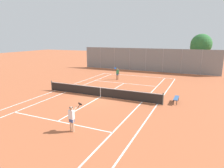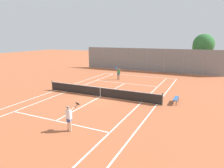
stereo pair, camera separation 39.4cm
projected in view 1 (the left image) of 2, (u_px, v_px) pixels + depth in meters
ground_plane at (101, 97)px, 19.35m from camera, size 120.00×120.00×0.00m
court_line_markings at (101, 97)px, 19.35m from camera, size 11.10×23.90×0.01m
tennis_net at (100, 92)px, 19.24m from camera, size 12.00×0.10×1.07m
player_near_side at (72, 117)px, 11.99m from camera, size 0.73×0.72×1.77m
player_far_left at (117, 73)px, 26.97m from camera, size 0.47×0.87×1.77m
loose_tennis_ball_0 at (101, 76)px, 29.89m from camera, size 0.07×0.07×0.07m
loose_tennis_ball_1 at (132, 84)px, 24.74m from camera, size 0.07×0.07×0.07m
loose_tennis_ball_2 at (91, 79)px, 27.65m from camera, size 0.07×0.07×0.07m
loose_tennis_ball_3 at (80, 84)px, 24.36m from camera, size 0.07×0.07×0.07m
loose_tennis_ball_4 at (113, 76)px, 29.36m from camera, size 0.07×0.07×0.07m
courtside_bench at (176, 98)px, 17.46m from camera, size 0.36×1.50×0.47m
back_fence at (146, 60)px, 33.67m from camera, size 23.12×0.08×3.88m
tree_behind_left at (200, 45)px, 32.22m from camera, size 3.33×3.31×6.20m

